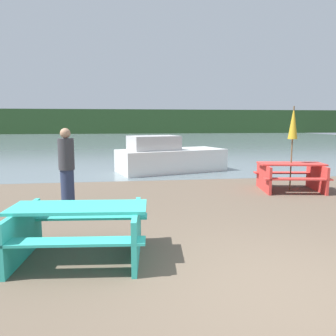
{
  "coord_description": "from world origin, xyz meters",
  "views": [
    {
      "loc": [
        -1.75,
        -3.29,
        1.94
      ],
      "look_at": [
        -0.72,
        4.38,
        0.85
      ],
      "focal_mm": 35.0,
      "sensor_mm": 36.0,
      "label": 1
    }
  ],
  "objects": [
    {
      "name": "far_treeline",
      "position": [
        0.0,
        52.42,
        2.0
      ],
      "size": [
        80.0,
        1.6,
        4.0
      ],
      "color": "#284723",
      "rests_on": "water"
    },
    {
      "name": "picnic_table_teal",
      "position": [
        -2.4,
        1.33,
        0.47
      ],
      "size": [
        2.01,
        1.54,
        0.77
      ],
      "rotation": [
        0.0,
        0.0,
        -0.09
      ],
      "color": "#33B7A8",
      "rests_on": "ground_plane"
    },
    {
      "name": "ground_plane",
      "position": [
        0.0,
        0.0,
        0.0
      ],
      "size": [
        60.0,
        60.0,
        0.0
      ],
      "primitive_type": "plane",
      "color": "brown"
    },
    {
      "name": "water",
      "position": [
        0.0,
        32.42,
        -0.0
      ],
      "size": [
        60.0,
        50.0,
        0.0
      ],
      "color": "slate",
      "rests_on": "ground_plane"
    },
    {
      "name": "picnic_table_red",
      "position": [
        2.93,
        5.34,
        0.47
      ],
      "size": [
        1.98,
        1.64,
        0.79
      ],
      "rotation": [
        0.0,
        0.0,
        -0.16
      ],
      "color": "red",
      "rests_on": "ground_plane"
    },
    {
      "name": "person",
      "position": [
        -3.07,
        4.45,
        0.91
      ],
      "size": [
        0.36,
        0.36,
        1.8
      ],
      "color": "#283351",
      "rests_on": "ground_plane"
    },
    {
      "name": "boat",
      "position": [
        -0.03,
        9.39,
        0.55
      ],
      "size": [
        4.46,
        2.88,
        1.41
      ],
      "rotation": [
        0.0,
        0.0,
        0.3
      ],
      "color": "silver",
      "rests_on": "water"
    },
    {
      "name": "umbrella_gold",
      "position": [
        2.93,
        5.34,
        1.89
      ],
      "size": [
        0.26,
        0.26,
        2.38
      ],
      "color": "brown",
      "rests_on": "ground_plane"
    }
  ]
}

